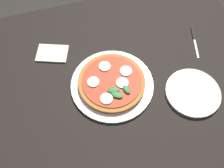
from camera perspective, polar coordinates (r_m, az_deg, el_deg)
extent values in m
plane|color=#2D2B28|center=(1.68, 3.69, -13.70)|extent=(6.00, 6.00, 0.00)
cube|color=black|center=(0.99, 6.11, -1.83)|extent=(1.10, 1.10, 0.04)
cube|color=black|center=(1.68, 14.60, 9.99)|extent=(0.07, 0.07, 0.72)
cube|color=black|center=(1.54, -18.24, 1.90)|extent=(0.07, 0.07, 0.72)
cylinder|color=silver|center=(0.97, 0.00, -0.12)|extent=(0.33, 0.33, 0.01)
cylinder|color=#B27033|center=(0.96, -0.05, 0.43)|extent=(0.26, 0.26, 0.02)
cylinder|color=#B7381E|center=(0.95, -0.05, 0.76)|extent=(0.23, 0.23, 0.00)
cylinder|color=#F4EACC|center=(0.94, -4.38, 0.49)|extent=(0.05, 0.05, 0.00)
cylinder|color=#F4EACC|center=(0.90, -1.29, -3.42)|extent=(0.05, 0.05, 0.00)
cylinder|color=#F4EACC|center=(0.94, 2.41, 0.28)|extent=(0.05, 0.05, 0.00)
cylinder|color=#F4EACC|center=(0.97, 3.26, 3.05)|extent=(0.05, 0.05, 0.00)
cylinder|color=#F4EACC|center=(0.98, -1.72, 4.14)|extent=(0.05, 0.05, 0.00)
ellipsoid|color=#286B2D|center=(0.92, 3.43, -1.22)|extent=(0.03, 0.04, 0.00)
ellipsoid|color=#286B2D|center=(0.91, 1.18, -2.50)|extent=(0.05, 0.05, 0.00)
ellipsoid|color=#286B2D|center=(0.92, 0.33, -1.34)|extent=(0.05, 0.03, 0.00)
cylinder|color=white|center=(1.00, 18.31, -1.91)|extent=(0.21, 0.21, 0.01)
cube|color=white|center=(1.08, -13.72, 6.95)|extent=(0.15, 0.13, 0.01)
cube|color=black|center=(1.18, 18.35, 11.16)|extent=(0.03, 0.07, 0.01)
cube|color=silver|center=(1.13, 19.02, 7.82)|extent=(0.04, 0.10, 0.00)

